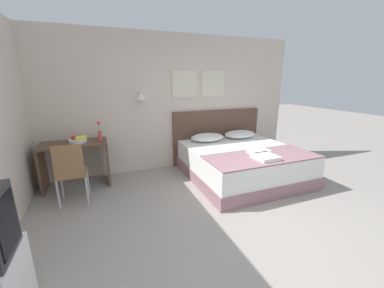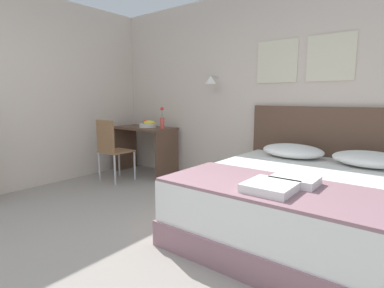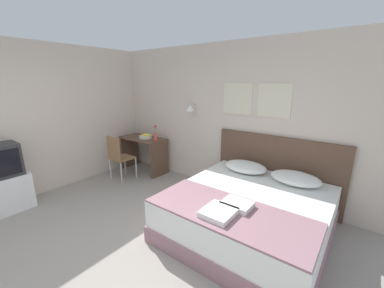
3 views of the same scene
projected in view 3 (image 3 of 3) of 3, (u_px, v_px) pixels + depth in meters
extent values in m
plane|color=gray|center=(84.00, 271.00, 2.55)|extent=(24.00, 24.00, 0.00)
cube|color=beige|center=(220.00, 118.00, 4.35)|extent=(5.57, 0.06, 2.65)
cube|color=beige|center=(237.00, 99.00, 4.02)|extent=(0.52, 0.02, 0.52)
cube|color=beige|center=(274.00, 101.00, 3.65)|extent=(0.52, 0.02, 0.52)
cylinder|color=#B2B2B7|center=(193.00, 105.00, 4.53)|extent=(0.02, 0.16, 0.02)
cone|color=white|center=(190.00, 108.00, 4.47)|extent=(0.17, 0.17, 0.12)
cube|color=gray|center=(247.00, 224.00, 3.19)|extent=(1.92, 1.97, 0.22)
cube|color=white|center=(249.00, 206.00, 3.12)|extent=(1.88, 1.93, 0.35)
cube|color=brown|center=(275.00, 171.00, 3.85)|extent=(2.04, 0.06, 1.15)
ellipsoid|color=white|center=(245.00, 167.00, 3.82)|extent=(0.69, 0.47, 0.16)
ellipsoid|color=white|center=(295.00, 178.00, 3.37)|extent=(0.69, 0.47, 0.16)
cube|color=gray|center=(228.00, 212.00, 2.63)|extent=(1.86, 0.79, 0.02)
cube|color=white|center=(237.00, 204.00, 2.70)|extent=(0.33, 0.26, 0.06)
cube|color=white|center=(219.00, 212.00, 2.54)|extent=(0.33, 0.35, 0.06)
cube|color=brown|center=(143.00, 138.00, 5.22)|extent=(1.05, 0.54, 0.03)
cube|color=brown|center=(130.00, 151.00, 5.62)|extent=(0.04, 0.49, 0.74)
cube|color=brown|center=(160.00, 159.00, 5.03)|extent=(0.04, 0.49, 0.74)
cube|color=#8E6642|center=(123.00, 158.00, 4.87)|extent=(0.41, 0.41, 0.02)
cube|color=#8E6642|center=(114.00, 149.00, 4.66)|extent=(0.38, 0.03, 0.47)
cylinder|color=#B7B7BC|center=(125.00, 164.00, 5.18)|extent=(0.03, 0.03, 0.44)
cylinder|color=#B7B7BC|center=(136.00, 168.00, 4.97)|extent=(0.03, 0.03, 0.44)
cylinder|color=#B7B7BC|center=(110.00, 169.00, 4.90)|extent=(0.03, 0.03, 0.44)
cylinder|color=#B7B7BC|center=(121.00, 173.00, 4.68)|extent=(0.03, 0.03, 0.44)
cylinder|color=silver|center=(146.00, 137.00, 5.17)|extent=(0.28, 0.28, 0.05)
ellipsoid|color=yellow|center=(146.00, 135.00, 5.11)|extent=(0.22, 0.15, 0.07)
sphere|color=red|center=(144.00, 134.00, 5.20)|extent=(0.09, 0.09, 0.09)
cylinder|color=#D14C42|center=(156.00, 137.00, 4.93)|extent=(0.07, 0.07, 0.17)
cylinder|color=#3D7538|center=(155.00, 130.00, 4.89)|extent=(0.01, 0.01, 0.14)
sphere|color=#DB3838|center=(155.00, 126.00, 4.88)|extent=(0.06, 0.06, 0.06)
cube|color=white|center=(10.00, 192.00, 3.72)|extent=(0.43, 0.57, 0.58)
cube|color=#2D2D30|center=(2.00, 160.00, 3.58)|extent=(0.41, 0.43, 0.50)
cube|color=black|center=(7.00, 163.00, 3.46)|extent=(0.01, 0.34, 0.39)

